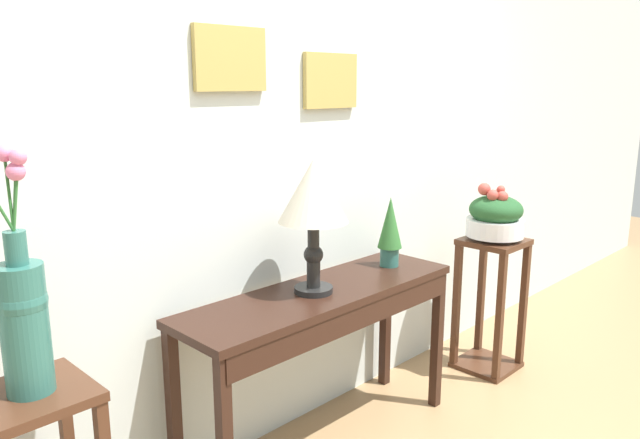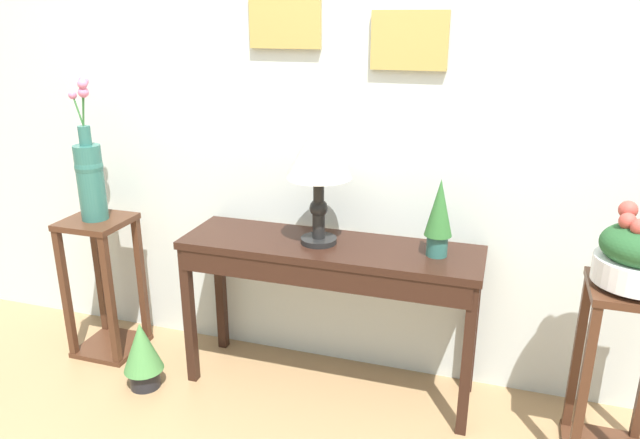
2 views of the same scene
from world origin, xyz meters
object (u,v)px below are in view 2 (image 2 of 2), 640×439
Objects in this scene: flower_vase_tall_left at (90,173)px; pedestal_stand_left at (105,286)px; console_table at (328,267)px; potted_plant_floor at (142,352)px; table_lamp at (319,154)px; pedestal_stand_right at (617,376)px; potted_plant_on_console at (439,215)px; planter_bowl_wide_right at (640,255)px.

pedestal_stand_left is at bearing -125.72° from flower_vase_tall_left.
console_table is 0.99m from potted_plant_floor.
pedestal_stand_left is at bearing 146.48° from potted_plant_floor.
flower_vase_tall_left reaches higher than console_table.
table_lamp is 0.76× the size of pedestal_stand_left.
table_lamp reaches higher than pedestal_stand_left.
table_lamp reaches higher than pedestal_stand_right.
potted_plant_floor is at bearing -167.16° from potted_plant_on_console.
table_lamp reaches higher than planter_bowl_wide_right.
pedestal_stand_left is at bearing -177.98° from table_lamp.
pedestal_stand_right is 2.42× the size of planter_bowl_wide_right.
potted_plant_on_console is (0.47, 0.04, 0.29)m from console_table.
potted_plant_floor is (0.37, -0.25, -0.79)m from flower_vase_tall_left.
table_lamp is 1.48m from pedestal_stand_right.
pedestal_stand_left is 2.37× the size of planter_bowl_wide_right.
planter_bowl_wide_right is at bearing 4.35° from potted_plant_floor.
flower_vase_tall_left is 0.92× the size of pedestal_stand_right.
pedestal_stand_left is 2.49m from planter_bowl_wide_right.
flower_vase_tall_left is at bearing 177.87° from planter_bowl_wide_right.
planter_bowl_wide_right is 2.18m from potted_plant_floor.
potted_plant_on_console is (0.53, 0.01, -0.22)m from table_lamp.
potted_plant_on_console is 1.78m from pedestal_stand_left.
planter_bowl_wide_right is at bearing -11.02° from potted_plant_on_console.
table_lamp is at bearing 2.00° from flower_vase_tall_left.
flower_vase_tall_left is (0.00, 0.00, 0.61)m from pedestal_stand_left.
flower_vase_tall_left is at bearing -178.00° from table_lamp.
potted_plant_on_console is at bearing 12.84° from potted_plant_floor.
console_table is 4.03× the size of potted_plant_on_console.
flower_vase_tall_left is 2.01× the size of potted_plant_floor.
potted_plant_on_console is 0.44× the size of pedestal_stand_right.
flower_vase_tall_left reaches higher than table_lamp.
planter_bowl_wide_right reaches higher than potted_plant_floor.
flower_vase_tall_left reaches higher than planter_bowl_wide_right.
potted_plant_floor is (0.37, -0.25, -0.18)m from pedestal_stand_left.
flower_vase_tall_left reaches higher than pedestal_stand_left.
planter_bowl_wide_right is (1.21, -0.11, 0.25)m from console_table.
pedestal_stand_right is at bearing 4.35° from potted_plant_floor.
table_lamp is 0.74× the size of pedestal_stand_right.
pedestal_stand_right is at bearing -2.13° from flower_vase_tall_left.
console_table is 1.79× the size of pedestal_stand_right.
planter_bowl_wide_right is (2.43, -0.09, -0.09)m from flower_vase_tall_left.
table_lamp is at bearing 174.08° from planter_bowl_wide_right.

